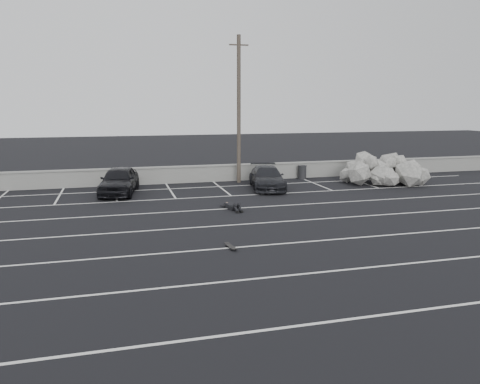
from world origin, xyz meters
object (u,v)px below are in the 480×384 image
object	(u,v)px
car_left	(119,180)
car_right	(267,178)
riprap_pile	(388,173)
skateboard	(231,247)
trash_bin	(302,172)
utility_pole	(239,110)
person	(231,204)

from	to	relation	value
car_left	car_right	bearing A→B (deg)	7.04
riprap_pile	skateboard	world-z (taller)	riprap_pile
trash_bin	riprap_pile	xyz separation A→B (m)	(4.43, -3.13, 0.19)
skateboard	utility_pole	bearing A→B (deg)	65.72
trash_bin	car_left	bearing A→B (deg)	-169.17
riprap_pile	skateboard	xyz separation A→B (m)	(-12.64, -10.39, -0.58)
trash_bin	riprap_pile	distance (m)	5.43
car_right	skateboard	bearing A→B (deg)	-103.41
person	skateboard	size ratio (longest dim) A/B	3.16
utility_pole	car_right	bearing A→B (deg)	-67.95
person	utility_pole	bearing A→B (deg)	62.97
car_left	trash_bin	size ratio (longest dim) A/B	4.94
skateboard	car_right	bearing A→B (deg)	57.42
utility_pole	riprap_pile	bearing A→B (deg)	-17.99
car_left	person	bearing A→B (deg)	-34.72
car_left	skateboard	distance (m)	11.84
car_right	person	size ratio (longest dim) A/B	2.01
car_right	riprap_pile	distance (m)	7.82
utility_pole	skateboard	distance (m)	14.50
utility_pole	person	xyz separation A→B (m)	(-2.30, -7.15, -4.34)
trash_bin	skateboard	bearing A→B (deg)	-121.29
car_right	car_left	bearing A→B (deg)	-172.93
car_left	car_right	world-z (taller)	car_left
riprap_pile	car_right	bearing A→B (deg)	177.65
riprap_pile	skateboard	distance (m)	16.37
car_right	utility_pole	world-z (taller)	utility_pole
car_left	car_right	distance (m)	8.41
utility_pole	riprap_pile	distance (m)	10.08
riprap_pile	person	xyz separation A→B (m)	(-11.15, -4.28, -0.44)
car_right	trash_bin	bearing A→B (deg)	50.63
person	riprap_pile	bearing A→B (deg)	11.81
car_right	riprap_pile	world-z (taller)	riprap_pile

